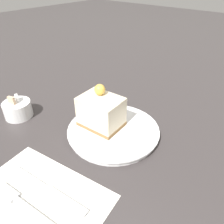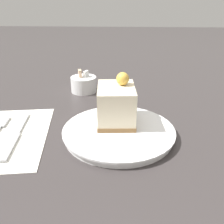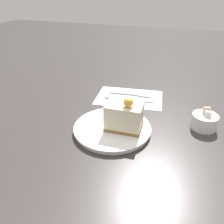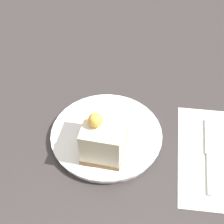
# 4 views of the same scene
# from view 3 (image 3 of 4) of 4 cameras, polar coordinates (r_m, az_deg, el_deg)

# --- Properties ---
(ground_plane) EXTENTS (4.00, 4.00, 0.00)m
(ground_plane) POSITION_cam_3_polar(r_m,az_deg,el_deg) (0.67, -3.70, -5.21)
(ground_plane) COLOR #383333
(plate) EXTENTS (0.23, 0.23, 0.02)m
(plate) POSITION_cam_3_polar(r_m,az_deg,el_deg) (0.67, 0.09, -4.26)
(plate) COLOR white
(plate) RESTS_ON ground_plane
(cake_slice) EXTENTS (0.09, 0.11, 0.11)m
(cake_slice) POSITION_cam_3_polar(r_m,az_deg,el_deg) (0.64, 3.28, -0.96)
(cake_slice) COLOR olive
(cake_slice) RESTS_ON plate
(napkin) EXTENTS (0.21, 0.28, 0.00)m
(napkin) POSITION_cam_3_polar(r_m,az_deg,el_deg) (0.87, 4.52, 3.82)
(napkin) COLOR white
(napkin) RESTS_ON ground_plane
(fork) EXTENTS (0.04, 0.17, 0.00)m
(fork) POSITION_cam_3_polar(r_m,az_deg,el_deg) (0.89, 5.73, 4.59)
(fork) COLOR #B2B2B7
(fork) RESTS_ON napkin
(knife) EXTENTS (0.03, 0.19, 0.00)m
(knife) POSITION_cam_3_polar(r_m,az_deg,el_deg) (0.85, 3.09, 3.46)
(knife) COLOR #B2B2B7
(knife) RESTS_ON napkin
(sugar_bowl) EXTENTS (0.08, 0.08, 0.07)m
(sugar_bowl) POSITION_cam_3_polar(r_m,az_deg,el_deg) (0.73, 22.94, -2.24)
(sugar_bowl) COLOR white
(sugar_bowl) RESTS_ON ground_plane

